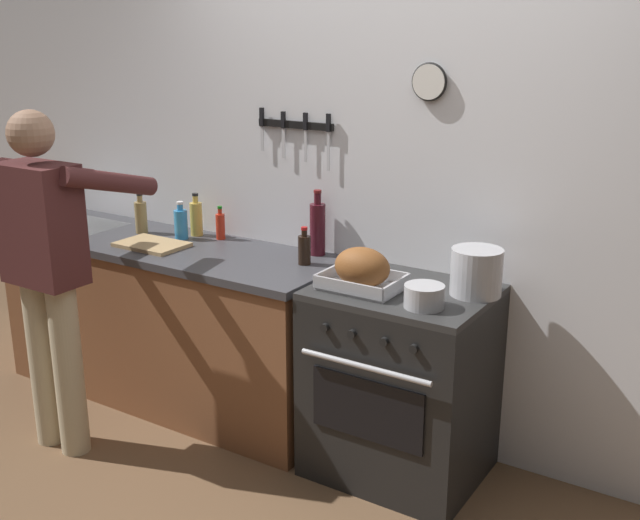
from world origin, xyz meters
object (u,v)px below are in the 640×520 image
object	(u,v)px
bottle_dish_soap	(181,223)
bottle_hot_sauce	(220,226)
stove	(400,382)
bottle_cooking_oil	(196,218)
bottle_wine_red	(318,228)
cutting_board	(152,244)
roasting_pan	(362,270)
stock_pot	(476,272)
saucepan	(424,296)
person_cook	(49,262)
bottle_vinegar	(141,216)
bottle_soy_sauce	(304,249)

from	to	relation	value
bottle_dish_soap	bottle_hot_sauce	size ratio (longest dim) A/B	1.13
stove	bottle_cooking_oil	distance (m)	1.50
bottle_dish_soap	bottle_wine_red	bearing A→B (deg)	10.24
cutting_board	bottle_wine_red	distance (m)	0.90
bottle_dish_soap	roasting_pan	bearing A→B (deg)	-9.14
stock_pot	saucepan	bearing A→B (deg)	-114.39
stove	bottle_dish_soap	size ratio (longest dim) A/B	4.36
person_cook	bottle_cooking_oil	world-z (taller)	person_cook
roasting_pan	bottle_cooking_oil	world-z (taller)	bottle_cooking_oil
bottle_dish_soap	bottle_hot_sauce	world-z (taller)	bottle_dish_soap
cutting_board	saucepan	bearing A→B (deg)	-2.38
bottle_hot_sauce	bottle_wine_red	distance (m)	0.61
saucepan	bottle_dish_soap	world-z (taller)	bottle_dish_soap
stove	bottle_wine_red	bearing A→B (deg)	157.75
bottle_vinegar	bottle_cooking_oil	size ratio (longest dim) A/B	0.96
stove	cutting_board	bearing A→B (deg)	-176.28
bottle_cooking_oil	cutting_board	bearing A→B (deg)	-99.35
roasting_pan	saucepan	distance (m)	0.34
person_cook	saucepan	bearing A→B (deg)	-76.16
person_cook	bottle_wine_red	world-z (taller)	person_cook
bottle_soy_sauce	roasting_pan	bearing A→B (deg)	-22.10
stove	bottle_hot_sauce	world-z (taller)	bottle_hot_sauce
cutting_board	bottle_cooking_oil	distance (m)	0.32
bottle_wine_red	stock_pot	bearing A→B (deg)	-9.19
bottle_dish_soap	saucepan	bearing A→B (deg)	-9.60
stove	bottle_hot_sauce	bearing A→B (deg)	169.92
stove	cutting_board	xyz separation A→B (m)	(-1.43, -0.09, 0.46)
stove	bottle_dish_soap	bearing A→B (deg)	175.64
saucepan	bottle_vinegar	bearing A→B (deg)	172.61
stove	bottle_vinegar	distance (m)	1.76
stock_pot	bottle_hot_sauce	world-z (taller)	stock_pot
person_cook	bottle_soy_sauce	distance (m)	1.20
roasting_pan	stock_pot	bearing A→B (deg)	23.59
bottle_vinegar	roasting_pan	bearing A→B (deg)	-6.52
cutting_board	bottle_cooking_oil	world-z (taller)	bottle_cooking_oil
stove	roasting_pan	world-z (taller)	roasting_pan
bottle_wine_red	cutting_board	bearing A→B (deg)	-157.28
stove	person_cook	xyz separation A→B (m)	(-1.51, -0.68, 0.50)
person_cook	bottle_wine_red	xyz separation A→B (m)	(0.90, 0.93, 0.09)
person_cook	bottle_dish_soap	bearing A→B (deg)	-11.23
stove	bottle_vinegar	world-z (taller)	bottle_vinegar
roasting_pan	cutting_board	xyz separation A→B (m)	(-1.27, 0.00, -0.08)
stove	roasting_pan	distance (m)	0.57
stock_pot	bottle_dish_soap	distance (m)	1.69
stock_pot	bottle_wine_red	xyz separation A→B (m)	(-0.90, 0.15, 0.04)
bottle_dish_soap	bottle_cooking_oil	xyz separation A→B (m)	(0.02, 0.10, 0.01)
stove	bottle_dish_soap	xyz separation A→B (m)	(-1.40, 0.11, 0.54)
stock_pot	bottle_soy_sauce	xyz separation A→B (m)	(-0.87, -0.03, -0.03)
stove	bottle_vinegar	size ratio (longest dim) A/B	3.94
roasting_pan	bottle_hot_sauce	size ratio (longest dim) A/B	1.92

